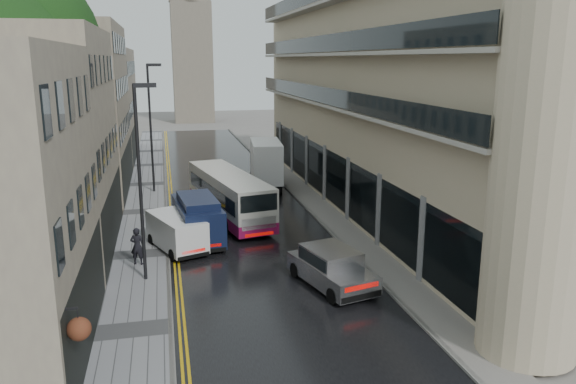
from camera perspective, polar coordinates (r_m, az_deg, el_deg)
name	(u,v)px	position (r m, az deg, el deg)	size (l,w,h in m)	color
road	(236,208)	(37.48, -5.34, -1.60)	(9.00, 85.00, 0.02)	black
left_sidewalk	(145,212)	(37.23, -14.31, -1.99)	(2.70, 85.00, 0.12)	gray
right_sidewalk	(314,203)	(38.49, 2.66, -1.08)	(1.80, 85.00, 0.12)	slate
old_shop_row	(83,117)	(38.94, -20.06, 7.19)	(4.50, 56.00, 12.00)	gray
modern_block	(394,101)	(37.57, 10.71, 9.09)	(8.00, 40.00, 14.00)	tan
tree_far	(47,110)	(42.30, -23.31, 7.65)	(9.24, 9.24, 12.46)	black
cream_bus	(227,209)	(31.86, -6.23, -1.68)	(2.34, 10.29, 2.81)	beige
white_lorry	(254,168)	(41.10, -3.48, 2.41)	(2.10, 7.01, 3.68)	white
silver_hatchback	(333,284)	(22.81, 4.60, -9.28)	(2.01, 4.60, 1.72)	#A7A7AB
white_van	(172,243)	(27.88, -11.67, -5.08)	(1.78, 4.15, 1.88)	white
navy_van	(185,229)	(28.69, -10.42, -3.71)	(2.06, 5.15, 2.63)	#0E1633
pedestrian	(137,246)	(27.58, -15.07, -5.33)	(0.66, 0.43, 1.81)	black
lamp_post_near	(140,185)	(24.80, -14.80, 0.65)	(0.96, 0.21, 8.52)	black
lamp_post_far	(151,129)	(41.90, -13.77, 6.22)	(1.03, 0.23, 9.18)	black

